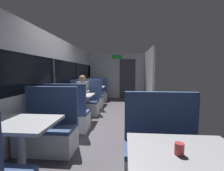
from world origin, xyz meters
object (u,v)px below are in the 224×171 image
Objects in this scene: seated_passenger at (83,98)px; coffee_cup_primary at (179,149)px; bench_far_window_facing_entry at (97,94)px; bench_front_aisle_facing_entry at (163,155)px; bench_far_window_facing_end at (90,99)px; dining_table_near_window at (20,129)px; dining_table_mid_window at (77,98)px; bench_near_window_facing_entry at (48,132)px; bench_mid_window_facing_entry at (84,104)px; bench_mid_window_facing_end at (68,116)px; dining_table_far_window at (94,89)px; coffee_cup_secondary at (82,94)px; dining_table_front_aisle at (185,165)px.

coffee_cup_primary is at bearing -64.40° from seated_passenger.
bench_far_window_facing_entry is 5.57m from bench_front_aisle_facing_entry.
seated_passenger is at bearing -90.00° from bench_far_window_facing_end.
bench_far_window_facing_entry reaches higher than dining_table_near_window.
coffee_cup_primary is (1.73, -6.01, 0.46)m from bench_far_window_facing_entry.
seated_passenger is at bearing 90.00° from dining_table_mid_window.
dining_table_near_window is at bearing -176.82° from bench_front_aisle_facing_entry.
dining_table_near_window is at bearing -90.00° from bench_near_window_facing_entry.
bench_mid_window_facing_entry is 0.22m from seated_passenger.
bench_front_aisle_facing_entry is (1.79, -1.54, 0.00)m from bench_mid_window_facing_end.
dining_table_mid_window is 2.34m from dining_table_far_window.
bench_far_window_facing_entry is at bearing 93.45° from coffee_cup_secondary.
bench_near_window_facing_entry and bench_mid_window_facing_entry have the same top height.
dining_table_far_window is at bearing 111.37° from bench_front_aisle_facing_entry.
dining_table_front_aisle is 0.77m from bench_front_aisle_facing_entry.
bench_mid_window_facing_entry is 0.94m from bench_far_window_facing_end.
bench_mid_window_facing_entry is at bearing -90.00° from dining_table_far_window.
dining_table_near_window is 0.82× the size of bench_mid_window_facing_entry.
coffee_cup_secondary is at bearing -86.55° from bench_far_window_facing_entry.
bench_far_window_facing_end reaches higher than dining_table_mid_window.
dining_table_near_window is at bearing -95.02° from coffee_cup_secondary.
bench_far_window_facing_entry is 3.23m from coffee_cup_secondary.
bench_front_aisle_facing_entry reaches higher than dining_table_far_window.
dining_table_far_window is (0.00, 3.97, 0.31)m from bench_near_window_facing_entry.
bench_near_window_facing_entry is at bearing 144.02° from dining_table_front_aisle.
bench_near_window_facing_entry and bench_far_window_facing_entry have the same top height.
bench_front_aisle_facing_entry is at bearing -71.25° from bench_far_window_facing_entry.
bench_near_window_facing_entry is 1.22× the size of dining_table_front_aisle.
coffee_cup_primary is (-0.06, -0.74, 0.46)m from bench_front_aisle_facing_entry.
bench_far_window_facing_entry is 12.22× the size of coffee_cup_primary.
bench_mid_window_facing_entry is at bearing 121.36° from bench_front_aisle_facing_entry.
bench_mid_window_facing_end is at bearing -90.00° from dining_table_far_window.
bench_far_window_facing_end is 1.00× the size of bench_far_window_facing_entry.
dining_table_front_aisle is at bearing -63.33° from seated_passenger.
coffee_cup_primary is at bearing -52.83° from bench_mid_window_facing_end.
bench_near_window_facing_entry is 2.27m from seated_passenger.
dining_table_mid_window is at bearing -90.00° from bench_mid_window_facing_entry.
bench_far_window_facing_end reaches higher than coffee_cup_primary.
dining_table_front_aisle is at bearing -58.64° from dining_table_mid_window.
coffee_cup_primary is at bearing -147.82° from dining_table_front_aisle.
seated_passenger is (0.00, 2.26, 0.21)m from bench_near_window_facing_entry.
seated_passenger is at bearing 90.00° from bench_near_window_facing_entry.
bench_near_window_facing_entry is at bearing -90.00° from dining_table_mid_window.
bench_near_window_facing_entry is 1.00× the size of bench_far_window_facing_entry.
coffee_cup_primary is at bearing -64.84° from bench_mid_window_facing_entry.
coffee_cup_primary is (1.73, -1.34, 0.46)m from bench_near_window_facing_entry.
seated_passenger is at bearing -90.00° from bench_mid_window_facing_entry.
bench_mid_window_facing_end is at bearing 90.00° from dining_table_near_window.
dining_table_mid_window is 1.67m from bench_far_window_facing_end.
dining_table_mid_window is 0.82× the size of bench_far_window_facing_entry.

